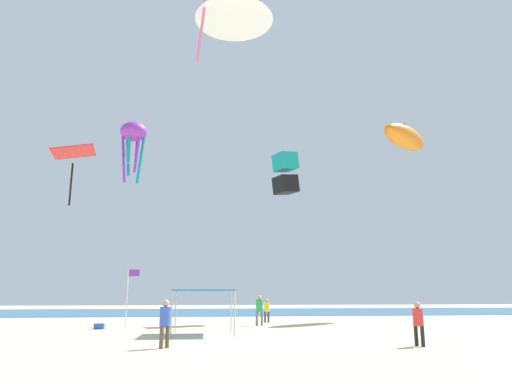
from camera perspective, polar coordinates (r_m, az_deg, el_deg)
The scene contains 14 objects.
ground at distance 22.24m, azimuth 4.13°, elevation -17.60°, with size 110.00×110.00×0.10m, color beige.
ocean_strip at distance 50.86m, azimuth -1.74°, elevation -14.49°, with size 110.00×19.38×0.03m, color #28608C.
canopy_tent at distance 24.03m, azimuth -6.43°, elevation -12.08°, with size 3.01×3.12×2.18m.
person_near_tent at distance 30.23m, azimuth 0.42°, elevation -14.03°, with size 0.49×0.44×1.85m.
person_leftmost at distance 18.48m, azimuth -11.10°, elevation -15.13°, with size 0.42×0.42×1.78m.
person_central at distance 33.15m, azimuth 1.33°, elevation -14.13°, with size 0.39×0.38×1.59m.
person_rightmost at distance 19.79m, azimuth 19.31°, elevation -14.63°, with size 0.40×0.42×1.68m.
banner_flag at distance 25.53m, azimuth -15.38°, elevation -11.98°, with size 0.61×0.06×3.22m.
cooler_box at distance 28.80m, azimuth -18.70°, elevation -15.33°, with size 0.57×0.37×0.35m.
kite_diamond_red at distance 33.72m, azimuth -21.51°, elevation 4.27°, with size 3.05×3.08×3.97m.
kite_delta_white at distance 30.03m, azimuth -2.72°, elevation 21.01°, with size 5.92×5.94×3.74m.
kite_octopus_purple at distance 31.43m, azimuth -14.80°, elevation 6.81°, with size 2.18×2.18×4.07m.
kite_box_teal at distance 35.41m, azimuth 3.64°, elevation 2.30°, with size 2.07×1.99×3.26m.
kite_inflatable_orange at distance 41.76m, azimuth 17.82°, elevation 6.42°, with size 6.42×6.04×2.67m.
Camera 1 is at (-3.83, -21.81, 2.06)m, focal length 32.56 mm.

